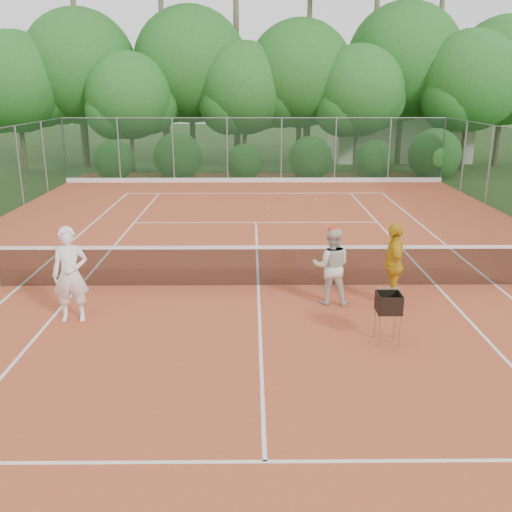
{
  "coord_description": "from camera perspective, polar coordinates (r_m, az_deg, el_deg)",
  "views": [
    {
      "loc": [
        -0.16,
        -12.35,
        4.42
      ],
      "look_at": [
        -0.06,
        -1.2,
        1.1
      ],
      "focal_mm": 40.0,
      "sensor_mm": 36.0,
      "label": 1
    }
  ],
  "objects": [
    {
      "name": "stray_ball_a",
      "position": [
        22.78,
        3.86,
        5.49
      ],
      "size": [
        0.07,
        0.07,
        0.07
      ],
      "primitive_type": "sphere",
      "color": "#B3C82E",
      "rests_on": "clay_court"
    },
    {
      "name": "tennis_net",
      "position": [
        12.95,
        0.23,
        -0.89
      ],
      "size": [
        11.97,
        0.1,
        1.1
      ],
      "color": "gray",
      "rests_on": "clay_court"
    },
    {
      "name": "court_markings",
      "position": [
        13.11,
        0.23,
        -3.01
      ],
      "size": [
        11.03,
        23.83,
        0.01
      ],
      "color": "white",
      "rests_on": "clay_court"
    },
    {
      "name": "fence_back",
      "position": [
        27.51,
        -0.17,
        10.53
      ],
      "size": [
        18.07,
        0.07,
        3.0
      ],
      "color": "#19381E",
      "rests_on": "clay_court"
    },
    {
      "name": "stray_ball_b",
      "position": [
        23.2,
        6.04,
        5.64
      ],
      "size": [
        0.07,
        0.07,
        0.07
      ],
      "primitive_type": "sphere",
      "color": "gold",
      "rests_on": "clay_court"
    },
    {
      "name": "ground",
      "position": [
        13.12,
        0.23,
        -3.11
      ],
      "size": [
        120.0,
        120.0,
        0.0
      ],
      "primitive_type": "plane",
      "color": "#244016",
      "rests_on": "ground"
    },
    {
      "name": "clay_court",
      "position": [
        13.12,
        0.23,
        -3.07
      ],
      "size": [
        18.0,
        36.0,
        0.02
      ],
      "primitive_type": "cube",
      "color": "#B74D2A",
      "rests_on": "ground"
    },
    {
      "name": "player_white",
      "position": [
        11.53,
        -18.07,
        -1.76
      ],
      "size": [
        0.72,
        0.51,
        1.87
      ],
      "primitive_type": "imported",
      "rotation": [
        0.0,
        0.0,
        0.09
      ],
      "color": "white",
      "rests_on": "clay_court"
    },
    {
      "name": "ball_hopper",
      "position": [
        10.31,
        13.13,
        -4.69
      ],
      "size": [
        0.41,
        0.41,
        0.93
      ],
      "rotation": [
        0.0,
        0.0,
        0.13
      ],
      "color": "gray",
      "rests_on": "clay_court"
    },
    {
      "name": "player_center_grp",
      "position": [
        11.94,
        7.55,
        -0.99
      ],
      "size": [
        0.87,
        0.72,
        1.67
      ],
      "color": "beige",
      "rests_on": "clay_court"
    },
    {
      "name": "tropical_treeline",
      "position": [
        32.62,
        2.41,
        17.78
      ],
      "size": [
        32.1,
        8.49,
        15.03
      ],
      "color": "brown",
      "rests_on": "ground"
    },
    {
      "name": "club_building",
      "position": [
        37.6,
        13.89,
        11.66
      ],
      "size": [
        8.0,
        5.0,
        3.0
      ],
      "primitive_type": "cube",
      "color": "beige",
      "rests_on": "ground"
    },
    {
      "name": "stray_ball_c",
      "position": [
        21.39,
        1.16,
        4.79
      ],
      "size": [
        0.07,
        0.07,
        0.07
      ],
      "primitive_type": "sphere",
      "color": "yellow",
      "rests_on": "clay_court"
    },
    {
      "name": "player_yellow",
      "position": [
        12.12,
        13.57,
        -0.81
      ],
      "size": [
        0.52,
        1.06,
        1.75
      ],
      "primitive_type": "imported",
      "rotation": [
        0.0,
        0.0,
        -1.66
      ],
      "color": "gold",
      "rests_on": "clay_court"
    }
  ]
}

